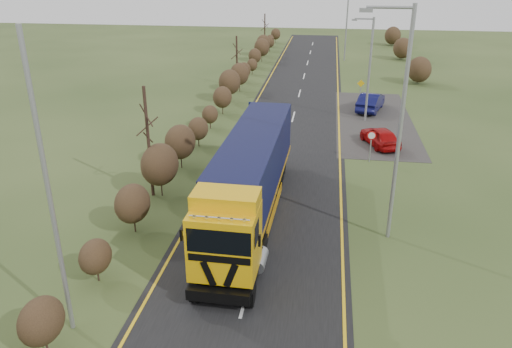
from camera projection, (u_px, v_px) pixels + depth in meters
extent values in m
plane|color=#2E3F1B|center=(261.00, 241.00, 22.86)|extent=(160.00, 160.00, 0.00)
cube|color=black|center=(282.00, 161.00, 31.96)|extent=(8.00, 120.00, 0.02)
cube|color=#302D2B|center=(374.00, 120.00, 40.20)|extent=(6.00, 18.00, 0.02)
cube|color=gold|center=(225.00, 158.00, 32.44)|extent=(0.12, 116.00, 0.01)
cube|color=gold|center=(340.00, 164.00, 31.46)|extent=(0.12, 116.00, 0.01)
cube|color=silver|center=(247.00, 293.00, 19.21)|extent=(0.12, 3.00, 0.01)
cube|color=silver|center=(271.00, 202.00, 26.49)|extent=(0.12, 3.00, 0.01)
cube|color=silver|center=(284.00, 150.00, 33.77)|extent=(0.12, 3.00, 0.01)
cube|color=silver|center=(293.00, 117.00, 41.05)|extent=(0.12, 3.00, 0.01)
cube|color=silver|center=(300.00, 93.00, 48.33)|extent=(0.12, 3.00, 0.01)
cube|color=silver|center=(304.00, 76.00, 55.61)|extent=(0.12, 3.00, 0.01)
cube|color=silver|center=(308.00, 63.00, 62.90)|extent=(0.12, 3.00, 0.01)
cube|color=silver|center=(310.00, 52.00, 70.18)|extent=(0.12, 3.00, 0.01)
cube|color=silver|center=(313.00, 44.00, 77.46)|extent=(0.12, 3.00, 0.01)
ellipsoid|color=#312115|center=(41.00, 321.00, 15.87)|extent=(1.34, 1.74, 1.54)
ellipsoid|color=#312115|center=(95.00, 256.00, 19.57)|extent=(1.21, 1.57, 1.39)
ellipsoid|color=#312115|center=(132.00, 203.00, 23.07)|extent=(1.58, 2.06, 1.82)
ellipsoid|color=#312115|center=(160.00, 164.00, 26.57)|extent=(1.96, 2.55, 2.25)
ellipsoid|color=#312115|center=(180.00, 142.00, 30.26)|extent=(1.83, 2.38, 2.10)
ellipsoid|color=#312115|center=(198.00, 129.00, 34.06)|extent=(1.37, 1.78, 1.57)
ellipsoid|color=#312115|center=(210.00, 114.00, 37.78)|extent=(1.20, 1.56, 1.38)
ellipsoid|color=#312115|center=(222.00, 97.00, 41.27)|extent=(1.55, 2.02, 1.78)
ellipsoid|color=#312115|center=(230.00, 82.00, 44.79)|extent=(1.95, 2.53, 2.24)
ellipsoid|color=#312115|center=(239.00, 74.00, 48.44)|extent=(1.85, 2.41, 2.13)
ellipsoid|color=#312115|center=(244.00, 70.00, 52.28)|extent=(1.40, 1.81, 1.61)
ellipsoid|color=#312115|center=(252.00, 65.00, 55.96)|extent=(1.19, 1.55, 1.37)
ellipsoid|color=#312115|center=(255.00, 56.00, 59.52)|extent=(1.52, 1.97, 1.75)
ellipsoid|color=#312115|center=(262.00, 47.00, 62.97)|extent=(1.93, 2.51, 2.22)
ellipsoid|color=#312115|center=(263.00, 43.00, 66.67)|extent=(1.88, 2.44, 2.16)
ellipsoid|color=#312115|center=(269.00, 42.00, 70.43)|extent=(1.43, 1.85, 1.64)
ellipsoid|color=#312115|center=(270.00, 39.00, 74.21)|extent=(1.19, 1.55, 1.37)
ellipsoid|color=#312115|center=(276.00, 34.00, 77.69)|extent=(1.49, 1.93, 1.71)
cylinder|color=#312018|center=(149.00, 143.00, 26.17)|extent=(0.18, 0.18, 6.05)
cylinder|color=#312018|center=(237.00, 62.00, 50.03)|extent=(0.18, 0.18, 5.06)
cylinder|color=#312018|center=(265.00, 33.00, 70.04)|extent=(0.18, 0.18, 5.15)
cube|color=black|center=(230.00, 264.00, 19.89)|extent=(2.46, 4.56, 0.44)
cube|color=#E8AA0A|center=(225.00, 240.00, 18.45)|extent=(2.50, 2.21, 2.55)
cube|color=black|center=(221.00, 296.00, 18.21)|extent=(2.45, 0.18, 0.54)
cube|color=black|center=(208.00, 274.00, 17.82)|extent=(0.59, 0.03, 1.05)
cube|color=black|center=(231.00, 276.00, 17.71)|extent=(0.59, 0.03, 1.05)
cube|color=black|center=(219.00, 242.00, 17.28)|extent=(2.30, 0.12, 0.93)
cube|color=black|center=(219.00, 259.00, 17.52)|extent=(2.25, 0.09, 0.27)
cube|color=#E8AA0A|center=(226.00, 199.00, 18.16)|extent=(2.48, 1.43, 0.55)
cylinder|color=silver|center=(219.00, 218.00, 17.15)|extent=(2.16, 0.11, 0.06)
cube|color=black|center=(181.00, 235.00, 17.65)|extent=(0.08, 0.12, 0.44)
cube|color=black|center=(259.00, 241.00, 17.28)|extent=(0.08, 0.12, 0.44)
cylinder|color=gray|center=(205.00, 255.00, 20.37)|extent=(0.58, 1.29, 0.55)
cylinder|color=gray|center=(260.00, 260.00, 20.08)|extent=(0.58, 1.29, 0.55)
cube|color=#C8870E|center=(254.00, 187.00, 25.48)|extent=(2.75, 12.40, 0.24)
cube|color=black|center=(254.00, 160.00, 24.90)|extent=(2.72, 12.00, 2.69)
cube|color=#101943|center=(268.00, 124.00, 30.36)|extent=(2.43, 0.12, 2.69)
cube|color=#101943|center=(231.00, 216.00, 19.45)|extent=(2.43, 0.12, 2.69)
cube|color=black|center=(263.00, 169.00, 29.09)|extent=(2.34, 3.58, 0.34)
cube|color=#C8870E|center=(228.00, 205.00, 25.01)|extent=(0.18, 5.39, 0.44)
cube|color=#C8870E|center=(275.00, 208.00, 24.69)|extent=(0.18, 5.39, 0.44)
cylinder|color=black|center=(196.00, 289.00, 18.67)|extent=(0.34, 1.03, 1.02)
cylinder|color=black|center=(250.00, 294.00, 18.40)|extent=(0.34, 1.03, 1.02)
cylinder|color=black|center=(210.00, 254.00, 20.89)|extent=(0.34, 1.03, 1.02)
cylinder|color=black|center=(259.00, 258.00, 20.62)|extent=(0.34, 1.03, 1.02)
cylinder|color=black|center=(243.00, 176.00, 28.47)|extent=(0.34, 1.03, 1.02)
cylinder|color=black|center=(279.00, 178.00, 28.20)|extent=(0.34, 1.03, 1.02)
cylinder|color=black|center=(246.00, 170.00, 29.36)|extent=(0.34, 1.03, 1.02)
cylinder|color=black|center=(281.00, 172.00, 29.09)|extent=(0.34, 1.03, 1.02)
cylinder|color=black|center=(249.00, 163.00, 30.25)|extent=(0.34, 1.03, 1.02)
cylinder|color=black|center=(283.00, 165.00, 29.98)|extent=(0.34, 1.03, 1.02)
imported|color=#A10809|center=(380.00, 137.00, 34.39)|extent=(2.87, 4.23, 1.34)
imported|color=#0B0C3E|center=(371.00, 102.00, 42.56)|extent=(2.79, 4.91, 1.53)
cylinder|color=gray|center=(400.00, 131.00, 21.19)|extent=(0.18, 0.18, 10.33)
cylinder|color=gray|center=(390.00, 7.00, 19.35)|extent=(1.84, 0.12, 0.12)
cube|color=gray|center=(366.00, 10.00, 19.52)|extent=(0.52, 0.21, 0.16)
cylinder|color=gray|center=(369.00, 71.00, 38.59)|extent=(0.18, 0.18, 8.00)
cylinder|color=gray|center=(364.00, 19.00, 37.16)|extent=(1.42, 0.12, 0.12)
cube|color=gray|center=(354.00, 20.00, 37.29)|extent=(0.40, 0.16, 0.12)
cylinder|color=gray|center=(347.00, 24.00, 62.69)|extent=(0.18, 0.18, 9.15)
cylinder|color=gray|center=(49.00, 195.00, 15.45)|extent=(0.16, 0.16, 10.26)
cylinder|color=gray|center=(370.00, 149.00, 31.55)|extent=(0.08, 0.08, 1.78)
cylinder|color=red|center=(372.00, 135.00, 31.17)|extent=(0.57, 0.04, 0.57)
cylinder|color=white|center=(372.00, 136.00, 31.15)|extent=(0.43, 0.02, 0.43)
cylinder|color=gray|center=(360.00, 91.00, 46.35)|extent=(0.08, 0.08, 1.35)
cube|color=#EAB60D|center=(361.00, 83.00, 46.00)|extent=(0.68, 0.04, 0.68)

